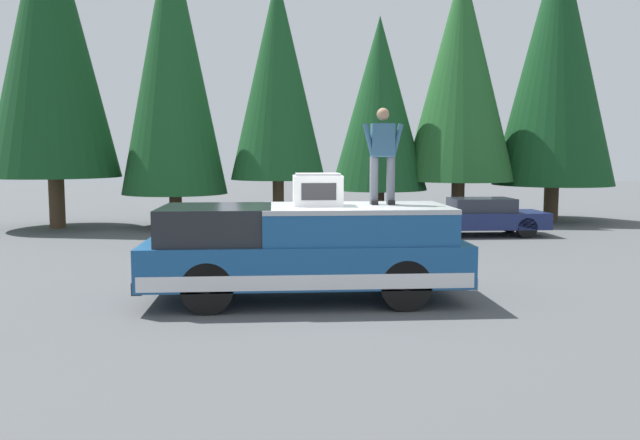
{
  "coord_description": "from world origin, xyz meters",
  "views": [
    {
      "loc": [
        -11.02,
        0.88,
        2.56
      ],
      "look_at": [
        0.54,
        0.05,
        1.35
      ],
      "focal_mm": 36.22,
      "sensor_mm": 36.0,
      "label": 1
    }
  ],
  "objects_px": {
    "person_on_truck_bed": "(383,153)",
    "parked_car_navy": "(479,217)",
    "pickup_truck": "(305,250)",
    "compressor_unit": "(318,190)"
  },
  "relations": [
    {
      "from": "person_on_truck_bed",
      "to": "parked_car_navy",
      "type": "distance_m",
      "value": 9.55
    },
    {
      "from": "pickup_truck",
      "to": "compressor_unit",
      "type": "xyz_separation_m",
      "value": [
        0.06,
        -0.22,
        1.05
      ]
    },
    {
      "from": "pickup_truck",
      "to": "parked_car_navy",
      "type": "xyz_separation_m",
      "value": [
        8.45,
        -5.8,
        -0.29
      ]
    },
    {
      "from": "parked_car_navy",
      "to": "pickup_truck",
      "type": "bearing_deg",
      "value": 145.53
    },
    {
      "from": "pickup_truck",
      "to": "person_on_truck_bed",
      "type": "distance_m",
      "value": 2.18
    },
    {
      "from": "pickup_truck",
      "to": "compressor_unit",
      "type": "relative_size",
      "value": 6.6
    },
    {
      "from": "pickup_truck",
      "to": "parked_car_navy",
      "type": "relative_size",
      "value": 1.35
    },
    {
      "from": "person_on_truck_bed",
      "to": "parked_car_navy",
      "type": "bearing_deg",
      "value": -28.27
    },
    {
      "from": "pickup_truck",
      "to": "person_on_truck_bed",
      "type": "bearing_deg",
      "value": -80.85
    },
    {
      "from": "person_on_truck_bed",
      "to": "pickup_truck",
      "type": "bearing_deg",
      "value": 99.15
    }
  ]
}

